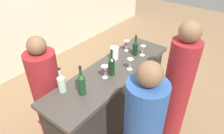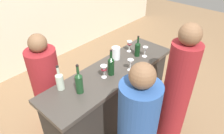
% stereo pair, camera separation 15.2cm
% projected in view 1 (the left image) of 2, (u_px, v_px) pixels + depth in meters
% --- Properties ---
extents(ground_plane, '(12.00, 12.00, 0.00)m').
position_uv_depth(ground_plane, '(112.00, 122.00, 3.02)').
color(ground_plane, '#846647').
extents(bar_counter, '(1.90, 0.55, 0.93)m').
position_uv_depth(bar_counter, '(112.00, 99.00, 2.75)').
color(bar_counter, '#2A2723').
rests_on(bar_counter, ground).
extents(wine_bottle_leftmost_clear_pale, '(0.08, 0.08, 0.29)m').
position_uv_depth(wine_bottle_leftmost_clear_pale, '(61.00, 83.00, 2.12)').
color(wine_bottle_leftmost_clear_pale, '#B7C6B2').
rests_on(wine_bottle_leftmost_clear_pale, bar_counter).
extents(wine_bottle_second_left_olive_green, '(0.08, 0.08, 0.34)m').
position_uv_depth(wine_bottle_second_left_olive_green, '(82.00, 84.00, 2.08)').
color(wine_bottle_second_left_olive_green, '#193D1E').
rests_on(wine_bottle_second_left_olive_green, bar_counter).
extents(wine_bottle_center_dark_green, '(0.08, 0.08, 0.33)m').
position_uv_depth(wine_bottle_center_dark_green, '(112.00, 65.00, 2.36)').
color(wine_bottle_center_dark_green, black).
rests_on(wine_bottle_center_dark_green, bar_counter).
extents(wine_bottle_second_right_dark_green, '(0.07, 0.07, 0.29)m').
position_uv_depth(wine_bottle_second_right_dark_green, '(135.00, 48.00, 2.74)').
color(wine_bottle_second_right_dark_green, black).
rests_on(wine_bottle_second_right_dark_green, bar_counter).
extents(wine_glass_near_left, '(0.07, 0.07, 0.15)m').
position_uv_depth(wine_glass_near_left, '(130.00, 62.00, 2.46)').
color(wine_glass_near_left, white).
rests_on(wine_glass_near_left, bar_counter).
extents(wine_glass_near_center, '(0.07, 0.07, 0.14)m').
position_uv_depth(wine_glass_near_center, '(143.00, 48.00, 2.74)').
color(wine_glass_near_center, white).
rests_on(wine_glass_near_center, bar_counter).
extents(wine_glass_near_right, '(0.08, 0.08, 0.16)m').
position_uv_depth(wine_glass_near_right, '(105.00, 70.00, 2.32)').
color(wine_glass_near_right, white).
rests_on(wine_glass_near_right, bar_counter).
extents(wine_glass_far_left, '(0.07, 0.07, 0.15)m').
position_uv_depth(wine_glass_far_left, '(127.00, 44.00, 2.84)').
color(wine_glass_far_left, white).
rests_on(wine_glass_far_left, bar_counter).
extents(water_pitcher, '(0.11, 0.11, 0.17)m').
position_uv_depth(water_pitcher, '(114.00, 53.00, 2.68)').
color(water_pitcher, silver).
rests_on(water_pitcher, bar_counter).
extents(person_center_guest, '(0.40, 0.40, 1.64)m').
position_uv_depth(person_center_guest, '(177.00, 91.00, 2.43)').
color(person_center_guest, maroon).
rests_on(person_center_guest, ground).
extents(person_right_guest, '(0.45, 0.45, 1.44)m').
position_uv_depth(person_right_guest, '(48.00, 94.00, 2.54)').
color(person_right_guest, maroon).
rests_on(person_right_guest, ground).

